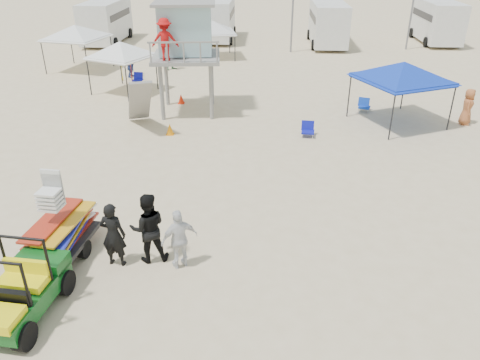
# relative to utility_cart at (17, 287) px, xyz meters

# --- Properties ---
(ground) EXTENTS (140.00, 140.00, 0.00)m
(ground) POSITION_rel_utility_cart_xyz_m (4.12, 1.48, -0.84)
(ground) COLOR beige
(ground) RESTS_ON ground
(utility_cart) EXTENTS (1.42, 2.49, 1.81)m
(utility_cart) POSITION_rel_utility_cart_xyz_m (0.00, 0.00, 0.00)
(utility_cart) COLOR #0B4A14
(utility_cart) RESTS_ON ground
(surf_trailer) EXTENTS (1.49, 2.48, 2.20)m
(surf_trailer) POSITION_rel_utility_cart_xyz_m (0.01, 2.33, 0.05)
(surf_trailer) COLOR black
(surf_trailer) RESTS_ON ground
(man_left) EXTENTS (0.70, 0.50, 1.80)m
(man_left) POSITION_rel_utility_cart_xyz_m (1.52, 2.03, 0.06)
(man_left) COLOR black
(man_left) RESTS_ON ground
(man_mid) EXTENTS (1.11, 0.96, 1.95)m
(man_mid) POSITION_rel_utility_cart_xyz_m (2.37, 2.28, 0.13)
(man_mid) COLOR black
(man_mid) RESTS_ON ground
(man_right) EXTENTS (1.04, 0.85, 1.66)m
(man_right) POSITION_rel_utility_cart_xyz_m (3.22, 2.03, -0.01)
(man_right) COLOR silver
(man_right) RESTS_ON ground
(lifeguard_tower) EXTENTS (3.41, 3.41, 4.98)m
(lifeguard_tower) POSITION_rel_utility_cart_xyz_m (1.44, 14.47, 2.87)
(lifeguard_tower) COLOR gray
(lifeguard_tower) RESTS_ON ground
(canopy_blue) EXTENTS (4.44, 4.44, 3.24)m
(canopy_blue) POSITION_rel_utility_cart_xyz_m (11.35, 13.23, 1.85)
(canopy_blue) COLOR black
(canopy_blue) RESTS_ON ground
(canopy_white_a) EXTENTS (3.62, 3.62, 3.17)m
(canopy_white_a) POSITION_rel_utility_cart_xyz_m (-2.55, 17.43, 1.78)
(canopy_white_a) COLOR black
(canopy_white_a) RESTS_ON ground
(canopy_white_b) EXTENTS (3.82, 3.82, 3.25)m
(canopy_white_b) POSITION_rel_utility_cart_xyz_m (-6.81, 22.18, 1.86)
(canopy_white_b) COLOR black
(canopy_white_b) RESTS_ON ground
(canopy_white_c) EXTENTS (3.49, 3.49, 2.97)m
(canopy_white_c) POSITION_rel_utility_cart_xyz_m (1.44, 26.31, 1.57)
(canopy_white_c) COLOR black
(canopy_white_c) RESTS_ON ground
(umbrella_a) EXTENTS (2.52, 2.55, 1.92)m
(umbrella_a) POSITION_rel_utility_cart_xyz_m (-2.77, 19.63, 0.11)
(umbrella_a) COLOR #A92512
(umbrella_a) RESTS_ON ground
(umbrella_b) EXTENTS (2.30, 2.32, 1.59)m
(umbrella_b) POSITION_rel_utility_cart_xyz_m (-3.34, 19.78, -0.05)
(umbrella_b) COLOR yellow
(umbrella_b) RESTS_ON ground
(cone_near) EXTENTS (0.34, 0.34, 0.50)m
(cone_near) POSITION_rel_utility_cart_xyz_m (1.18, 11.20, -0.59)
(cone_near) COLOR orange
(cone_near) RESTS_ON ground
(cone_far) EXTENTS (0.34, 0.34, 0.50)m
(cone_far) POSITION_rel_utility_cart_xyz_m (0.93, 15.57, -0.59)
(cone_far) COLOR #F42507
(cone_far) RESTS_ON ground
(beach_chair_a) EXTENTS (0.59, 0.63, 0.64)m
(beach_chair_a) POSITION_rel_utility_cart_xyz_m (-2.26, 19.22, -0.53)
(beach_chair_a) COLOR #1014AF
(beach_chair_a) RESTS_ON ground
(beach_chair_b) EXTENTS (0.67, 0.73, 0.64)m
(beach_chair_b) POSITION_rel_utility_cart_xyz_m (10.19, 14.90, -0.53)
(beach_chair_b) COLOR #103BB1
(beach_chair_b) RESTS_ON ground
(beach_chair_c) EXTENTS (0.60, 0.64, 0.64)m
(beach_chair_c) POSITION_rel_utility_cart_xyz_m (7.16, 11.39, -0.53)
(beach_chair_c) COLOR #0E129A
(beach_chair_c) RESTS_ON ground
(rv_far_left) EXTENTS (2.64, 6.80, 3.25)m
(rv_far_left) POSITION_rel_utility_cart_xyz_m (-7.89, 31.48, 0.96)
(rv_far_left) COLOR silver
(rv_far_left) RESTS_ON ground
(rv_mid_left) EXTENTS (2.65, 6.50, 3.25)m
(rv_mid_left) POSITION_rel_utility_cart_xyz_m (1.11, 32.98, 0.96)
(rv_mid_left) COLOR silver
(rv_mid_left) RESTS_ON ground
(rv_mid_right) EXTENTS (2.64, 7.00, 3.25)m
(rv_mid_right) POSITION_rel_utility_cart_xyz_m (10.12, 31.48, 0.96)
(rv_mid_right) COLOR silver
(rv_mid_right) RESTS_ON ground
(rv_far_right) EXTENTS (2.64, 6.60, 3.25)m
(rv_far_right) POSITION_rel_utility_cart_xyz_m (19.11, 32.98, 0.96)
(rv_far_right) COLOR silver
(rv_far_right) RESTS_ON ground
(distant_beachgoers) EXTENTS (18.24, 10.43, 1.80)m
(distant_beachgoers) POSITION_rel_utility_cart_xyz_m (2.04, 19.61, 0.00)
(distant_beachgoers) COLOR #2E428B
(distant_beachgoers) RESTS_ON ground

